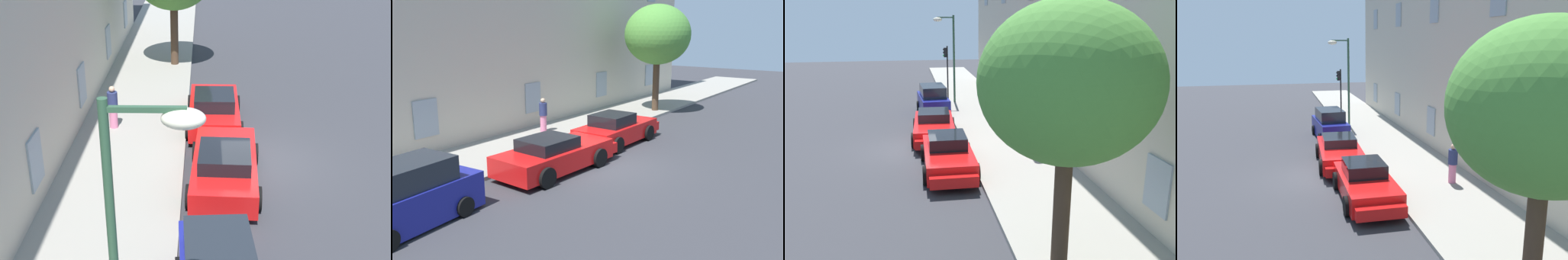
# 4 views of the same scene
# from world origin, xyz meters

# --- Properties ---
(ground_plane) EXTENTS (80.00, 80.00, 0.00)m
(ground_plane) POSITION_xyz_m (0.00, 0.00, 0.00)
(ground_plane) COLOR #333338
(sidewalk) EXTENTS (60.00, 4.00, 0.14)m
(sidewalk) POSITION_xyz_m (0.00, 4.51, 0.07)
(sidewalk) COLOR gray
(sidewalk) RESTS_ON ground
(sportscar_red_lead) EXTENTS (5.12, 2.34, 1.34)m
(sportscar_red_lead) POSITION_xyz_m (-1.37, 1.21, 0.61)
(sportscar_red_lead) COLOR red
(sportscar_red_lead) RESTS_ON ground
(sportscar_yellow_flank) EXTENTS (4.69, 2.12, 1.40)m
(sportscar_yellow_flank) POSITION_xyz_m (3.23, 1.47, 0.62)
(sportscar_yellow_flank) COLOR red
(sportscar_yellow_flank) RESTS_ON ground
(street_lamp) EXTENTS (0.44, 1.42, 5.87)m
(street_lamp) POSITION_xyz_m (-9.90, 2.78, 4.18)
(street_lamp) COLOR #2D5138
(street_lamp) RESTS_ON sidewalk
(pedestrian_admiring) EXTENTS (0.49, 0.49, 1.64)m
(pedestrian_admiring) POSITION_xyz_m (2.48, 5.25, 0.97)
(pedestrian_admiring) COLOR pink
(pedestrian_admiring) RESTS_ON sidewalk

